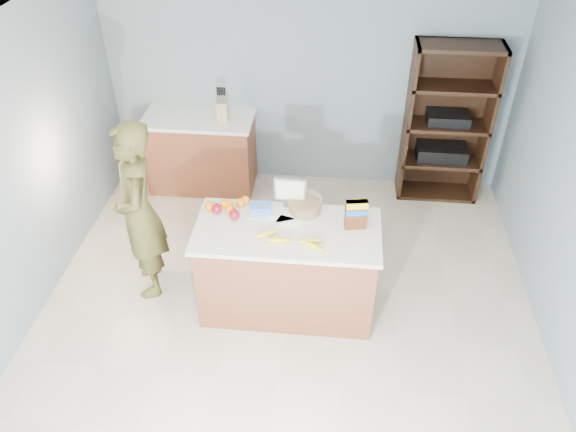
# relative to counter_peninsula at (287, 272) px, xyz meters

# --- Properties ---
(floor) EXTENTS (4.50, 5.00, 0.02)m
(floor) POSITION_rel_counter_peninsula_xyz_m (0.00, -0.30, -0.42)
(floor) COLOR beige
(floor) RESTS_ON ground
(walls) EXTENTS (4.52, 5.02, 2.51)m
(walls) POSITION_rel_counter_peninsula_xyz_m (0.00, -0.30, 1.24)
(walls) COLOR gray
(walls) RESTS_ON ground
(counter_peninsula) EXTENTS (1.56, 0.76, 0.90)m
(counter_peninsula) POSITION_rel_counter_peninsula_xyz_m (0.00, 0.00, 0.00)
(counter_peninsula) COLOR brown
(counter_peninsula) RESTS_ON ground
(back_cabinet) EXTENTS (1.24, 0.62, 0.90)m
(back_cabinet) POSITION_rel_counter_peninsula_xyz_m (-1.20, 1.90, 0.04)
(back_cabinet) COLOR brown
(back_cabinet) RESTS_ON ground
(shelving_unit) EXTENTS (0.90, 0.40, 1.80)m
(shelving_unit) POSITION_rel_counter_peninsula_xyz_m (1.55, 2.05, 0.45)
(shelving_unit) COLOR black
(shelving_unit) RESTS_ON ground
(person) EXTENTS (0.61, 0.73, 1.73)m
(person) POSITION_rel_counter_peninsula_xyz_m (-1.32, 0.15, 0.45)
(person) COLOR #4D4A20
(person) RESTS_ON ground
(knife_block) EXTENTS (0.12, 0.10, 0.31)m
(knife_block) POSITION_rel_counter_peninsula_xyz_m (-0.90, 1.86, 0.60)
(knife_block) COLOR tan
(knife_block) RESTS_ON back_cabinet
(envelopes) EXTENTS (0.32, 0.22, 0.00)m
(envelopes) POSITION_rel_counter_peninsula_xyz_m (-0.03, 0.13, 0.49)
(envelopes) COLOR white
(envelopes) RESTS_ON counter_peninsula
(bananas) EXTENTS (0.58, 0.27, 0.05)m
(bananas) POSITION_rel_counter_peninsula_xyz_m (0.05, -0.17, 0.51)
(bananas) COLOR yellow
(bananas) RESTS_ON counter_peninsula
(apples) EXTENTS (0.26, 0.16, 0.09)m
(apples) POSITION_rel_counter_peninsula_xyz_m (-0.54, 0.13, 0.53)
(apples) COLOR maroon
(apples) RESTS_ON counter_peninsula
(oranges) EXTENTS (0.38, 0.23, 0.08)m
(oranges) POSITION_rel_counter_peninsula_xyz_m (-0.54, 0.24, 0.53)
(oranges) COLOR orange
(oranges) RESTS_ON counter_peninsula
(blue_carton) EXTENTS (0.20, 0.15, 0.08)m
(blue_carton) POSITION_rel_counter_peninsula_xyz_m (-0.25, 0.21, 0.52)
(blue_carton) COLOR blue
(blue_carton) RESTS_ON counter_peninsula
(salad_bowl) EXTENTS (0.30, 0.30, 0.13)m
(salad_bowl) POSITION_rel_counter_peninsula_xyz_m (0.12, 0.27, 0.54)
(salad_bowl) COLOR #267219
(salad_bowl) RESTS_ON counter_peninsula
(tv) EXTENTS (0.28, 0.12, 0.28)m
(tv) POSITION_rel_counter_peninsula_xyz_m (-0.01, 0.34, 0.64)
(tv) COLOR silver
(tv) RESTS_ON counter_peninsula
(cereal_box) EXTENTS (0.19, 0.10, 0.27)m
(cereal_box) POSITION_rel_counter_peninsula_xyz_m (0.56, 0.08, 0.64)
(cereal_box) COLOR #592B14
(cereal_box) RESTS_ON counter_peninsula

